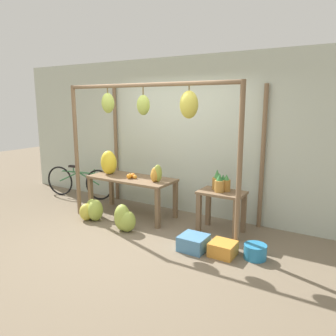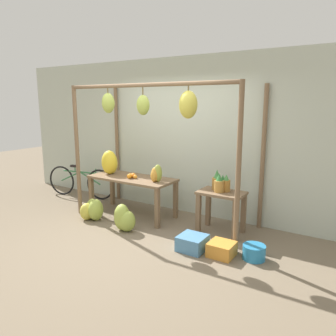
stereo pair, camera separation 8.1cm
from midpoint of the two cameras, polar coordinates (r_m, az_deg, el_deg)
ground_plane at (r=5.02m, az=-7.49°, el=-12.35°), size 20.00×20.00×0.00m
shop_wall_back at (r=5.98m, az=2.10°, el=5.52°), size 8.00×0.08×2.80m
stall_awning at (r=5.14m, az=-2.29°, el=7.33°), size 3.07×1.22×2.29m
display_table_main at (r=5.87m, az=-6.72°, el=-2.61°), size 1.57×0.67×0.70m
display_table_side at (r=5.17m, az=8.85°, el=-6.00°), size 0.70×0.46×0.66m
banana_pile_on_table at (r=6.13m, az=-10.56°, el=0.84°), size 0.34×0.34×0.44m
orange_pile at (r=5.76m, az=-6.79°, el=-1.40°), size 0.20×0.17×0.09m
pineapple_cluster at (r=5.13m, az=8.62°, el=-2.61°), size 0.31×0.27×0.32m
banana_pile_ground_left at (r=5.87m, az=-13.49°, el=-7.19°), size 0.44×0.37×0.38m
banana_pile_ground_right at (r=5.29m, az=-8.05°, el=-8.80°), size 0.46×0.36×0.43m
fruit_crate_white at (r=4.65m, az=3.96°, el=-12.85°), size 0.37×0.36×0.21m
blue_bucket at (r=4.55m, az=14.43°, el=-13.92°), size 0.30×0.30×0.19m
parked_bicycle at (r=7.25m, az=-15.56°, el=-2.36°), size 1.62×0.34×0.69m
papaya_pile at (r=5.45m, az=-2.54°, el=-1.12°), size 0.23×0.22×0.29m
fruit_crate_purple at (r=4.55m, az=9.03°, el=-13.73°), size 0.33×0.32×0.19m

